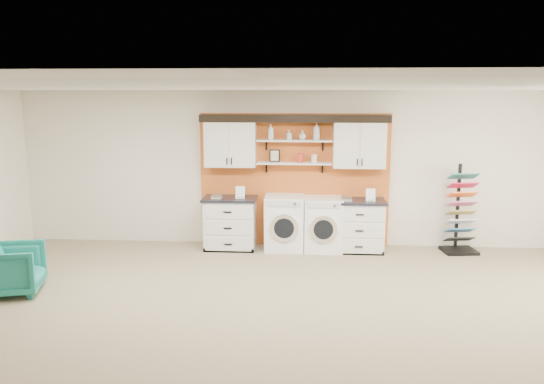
# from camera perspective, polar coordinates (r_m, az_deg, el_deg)

# --- Properties ---
(floor) EXTENTS (10.00, 10.00, 0.00)m
(floor) POSITION_cam_1_polar(r_m,az_deg,el_deg) (6.14, 1.34, -15.91)
(floor) COLOR gray
(floor) RESTS_ON ground
(ceiling) EXTENTS (10.00, 10.00, 0.00)m
(ceiling) POSITION_cam_1_polar(r_m,az_deg,el_deg) (5.50, 1.46, 11.21)
(ceiling) COLOR white
(ceiling) RESTS_ON wall_back
(wall_back) EXTENTS (10.00, 0.00, 10.00)m
(wall_back) POSITION_cam_1_polar(r_m,az_deg,el_deg) (9.59, 2.43, 2.50)
(wall_back) COLOR beige
(wall_back) RESTS_ON floor
(accent_panel) EXTENTS (3.40, 0.07, 2.40)m
(accent_panel) POSITION_cam_1_polar(r_m,az_deg,el_deg) (9.59, 2.41, 1.29)
(accent_panel) COLOR #C05820
(accent_panel) RESTS_ON wall_back
(upper_cabinet_left) EXTENTS (0.90, 0.35, 0.84)m
(upper_cabinet_left) POSITION_cam_1_polar(r_m,az_deg,el_deg) (9.43, -4.49, 5.28)
(upper_cabinet_left) COLOR silver
(upper_cabinet_left) RESTS_ON wall_back
(upper_cabinet_right) EXTENTS (0.90, 0.35, 0.84)m
(upper_cabinet_right) POSITION_cam_1_polar(r_m,az_deg,el_deg) (9.37, 9.37, 5.14)
(upper_cabinet_right) COLOR silver
(upper_cabinet_right) RESTS_ON wall_back
(shelf_lower) EXTENTS (1.32, 0.28, 0.03)m
(shelf_lower) POSITION_cam_1_polar(r_m,az_deg,el_deg) (9.38, 2.40, 3.12)
(shelf_lower) COLOR silver
(shelf_lower) RESTS_ON wall_back
(shelf_upper) EXTENTS (1.32, 0.28, 0.03)m
(shelf_upper) POSITION_cam_1_polar(r_m,az_deg,el_deg) (9.33, 2.42, 5.55)
(shelf_upper) COLOR silver
(shelf_upper) RESTS_ON wall_back
(crown_molding) EXTENTS (3.30, 0.41, 0.13)m
(crown_molding) POSITION_cam_1_polar(r_m,az_deg,el_deg) (9.32, 2.44, 8.00)
(crown_molding) COLOR black
(crown_molding) RESTS_ON wall_back
(picture_frame) EXTENTS (0.18, 0.02, 0.22)m
(picture_frame) POSITION_cam_1_polar(r_m,az_deg,el_deg) (9.42, 0.28, 3.93)
(picture_frame) COLOR black
(picture_frame) RESTS_ON shelf_lower
(canister_red) EXTENTS (0.11, 0.11, 0.16)m
(canister_red) POSITION_cam_1_polar(r_m,az_deg,el_deg) (9.36, 3.02, 3.69)
(canister_red) COLOR red
(canister_red) RESTS_ON shelf_lower
(canister_cream) EXTENTS (0.10, 0.10, 0.14)m
(canister_cream) POSITION_cam_1_polar(r_m,az_deg,el_deg) (9.36, 4.55, 3.61)
(canister_cream) COLOR silver
(canister_cream) RESTS_ON shelf_lower
(base_cabinet_left) EXTENTS (0.95, 0.66, 0.93)m
(base_cabinet_left) POSITION_cam_1_polar(r_m,az_deg,el_deg) (9.51, -4.50, -3.33)
(base_cabinet_left) COLOR silver
(base_cabinet_left) RESTS_ON floor
(base_cabinet_right) EXTENTS (0.94, 0.66, 0.92)m
(base_cabinet_right) POSITION_cam_1_polar(r_m,az_deg,el_deg) (9.46, 9.20, -3.56)
(base_cabinet_right) COLOR silver
(base_cabinet_right) RESTS_ON floor
(washer) EXTENTS (0.69, 0.71, 0.97)m
(washer) POSITION_cam_1_polar(r_m,az_deg,el_deg) (9.41, 1.40, -3.31)
(washer) COLOR white
(washer) RESTS_ON floor
(dryer) EXTENTS (0.68, 0.71, 0.95)m
(dryer) POSITION_cam_1_polar(r_m,az_deg,el_deg) (9.41, 5.49, -3.44)
(dryer) COLOR white
(dryer) RESTS_ON floor
(sample_rack) EXTENTS (0.62, 0.54, 1.54)m
(sample_rack) POSITION_cam_1_polar(r_m,az_deg,el_deg) (9.81, 19.56, -3.26)
(sample_rack) COLOR black
(sample_rack) RESTS_ON floor
(armchair) EXTENTS (0.92, 0.90, 0.69)m
(armchair) POSITION_cam_1_polar(r_m,az_deg,el_deg) (8.23, -26.09, -7.47)
(armchair) COLOR #18786C
(armchair) RESTS_ON floor
(soap_bottle_a) EXTENTS (0.13, 0.13, 0.27)m
(soap_bottle_a) POSITION_cam_1_polar(r_m,az_deg,el_deg) (9.34, -0.12, 6.48)
(soap_bottle_a) COLOR silver
(soap_bottle_a) RESTS_ON shelf_upper
(soap_bottle_b) EXTENTS (0.10, 0.10, 0.17)m
(soap_bottle_b) POSITION_cam_1_polar(r_m,az_deg,el_deg) (9.33, 1.84, 6.17)
(soap_bottle_b) COLOR silver
(soap_bottle_b) RESTS_ON shelf_upper
(soap_bottle_c) EXTENTS (0.15, 0.15, 0.16)m
(soap_bottle_c) POSITION_cam_1_polar(r_m,az_deg,el_deg) (9.32, 3.29, 6.13)
(soap_bottle_c) COLOR silver
(soap_bottle_c) RESTS_ON shelf_upper
(soap_bottle_d) EXTENTS (0.17, 0.17, 0.31)m
(soap_bottle_d) POSITION_cam_1_polar(r_m,az_deg,el_deg) (9.32, 4.81, 6.57)
(soap_bottle_d) COLOR silver
(soap_bottle_d) RESTS_ON shelf_upper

